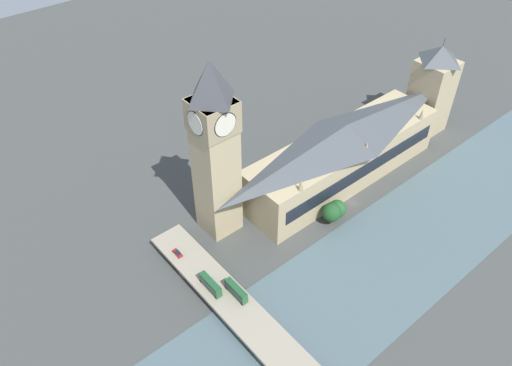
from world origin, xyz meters
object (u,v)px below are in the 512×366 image
Objects in this scene: road_bridge at (271,344)px; car_southbound_lead at (177,253)px; victoria_tower at (432,89)px; clock_tower at (215,147)px; double_decker_bus_mid at (210,284)px; double_decker_bus_lead at (236,291)px; parliament_hall at (344,152)px.

car_southbound_lead is at bearing 2.98° from road_bridge.
victoria_tower is 148.82m from car_southbound_lead.
clock_tower is 125.31m from victoria_tower.
car_southbound_lead is (21.17, 0.20, -1.91)m from double_decker_bus_mid.
victoria_tower is at bearing -80.54° from double_decker_bus_lead.
victoria_tower is at bearing -89.95° from parliament_hall.
car_southbound_lead is at bearing 103.23° from clock_tower.
car_southbound_lead is (29.15, 5.49, -1.90)m from double_decker_bus_lead.
parliament_hall is 63.12m from victoria_tower.
double_decker_bus_mid reaches higher than car_southbound_lead.
road_bridge is 12.19× the size of double_decker_bus_lead.
parliament_hall is 2.01× the size of victoria_tower.
double_decker_bus_mid is at bearing 138.30° from clock_tower.
car_southbound_lead is (51.07, 2.66, 1.59)m from road_bridge.
clock_tower reaches higher than parliament_hall.
parliament_hall reaches higher than double_decker_bus_mid.
victoria_tower is at bearing -83.92° from double_decker_bus_mid.
clock_tower reaches higher than double_decker_bus_lead.
clock_tower is at bearing -20.72° from road_bridge.
parliament_hall is at bearing -61.07° from road_bridge.
car_southbound_lead is at bearing 86.29° from parliament_hall.
clock_tower is 43.24m from car_southbound_lead.
parliament_hall is 9.30× the size of double_decker_bus_mid.
clock_tower is 15.73× the size of car_southbound_lead.
car_southbound_lead is at bearing 10.67° from double_decker_bus_lead.
victoria_tower is at bearing -92.12° from car_southbound_lead.
clock_tower is at bearing -41.70° from double_decker_bus_mid.
victoria_tower is 153.23m from road_bridge.
victoria_tower is (-11.14, -123.54, -17.74)m from clock_tower.
double_decker_bus_lead reaches higher than road_bridge.
victoria_tower is 149.14m from double_decker_bus_mid.
car_southbound_lead is (5.47, 147.66, -17.70)m from victoria_tower.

